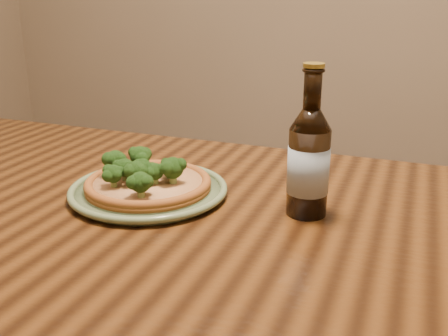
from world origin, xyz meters
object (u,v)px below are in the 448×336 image
(table, at_px, (92,244))
(beer_bottle, at_px, (309,161))
(pizza, at_px, (147,181))
(plate, at_px, (149,190))

(table, bearing_deg, beer_bottle, 12.16)
(table, xyz_separation_m, pizza, (0.09, 0.06, 0.12))
(plate, relative_size, pizza, 1.26)
(pizza, bearing_deg, table, -146.86)
(table, bearing_deg, pizza, 33.14)
(table, relative_size, pizza, 6.65)
(table, bearing_deg, plate, 32.90)
(plate, xyz_separation_m, beer_bottle, (0.30, 0.02, 0.09))
(beer_bottle, bearing_deg, pizza, 160.29)
(pizza, height_order, beer_bottle, beer_bottle)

